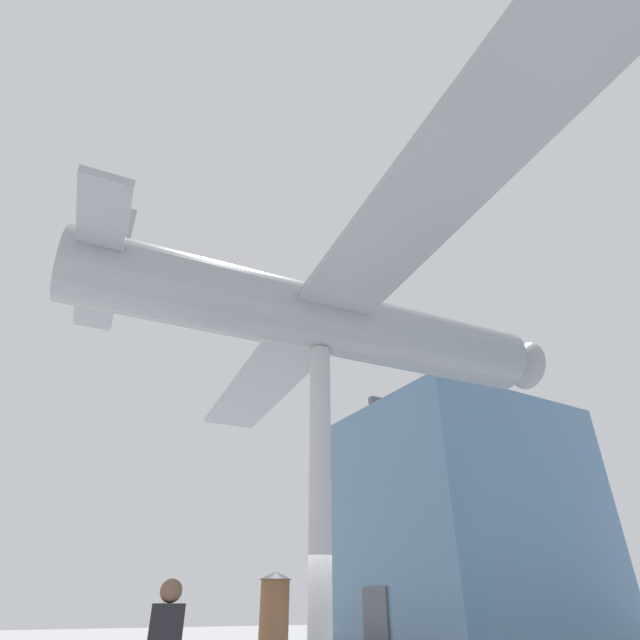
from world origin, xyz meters
TOP-DOWN VIEW (x-y plane):
  - glass_pavilion_left at (-10.36, 14.25)m, footprint 10.90×11.09m
  - support_pylon_central at (0.00, 0.00)m, footprint 0.53×0.53m
  - suspended_airplane at (0.01, 0.14)m, footprint 19.77×14.52m
  - info_kiosk at (-7.33, 2.40)m, footprint 1.15×1.15m

SIDE VIEW (x-z plane):
  - info_kiosk at x=-7.33m, z-range 0.04..2.64m
  - support_pylon_central at x=0.00m, z-range 0.00..7.53m
  - glass_pavilion_left at x=-10.36m, z-range -0.29..11.13m
  - suspended_airplane at x=0.01m, z-range 6.98..9.94m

